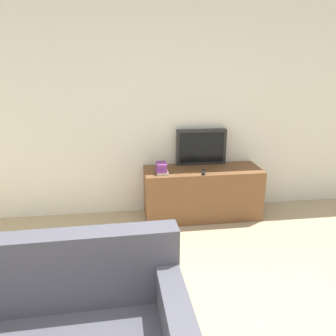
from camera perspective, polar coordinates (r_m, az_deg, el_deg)
wall_back at (r=4.05m, az=-4.59°, el=9.81°), size 9.00×0.06×2.60m
tv_stand at (r=4.12m, az=5.95°, el=-4.32°), size 1.43×0.51×0.63m
television at (r=4.16m, az=5.82°, el=3.66°), size 0.63×0.09×0.45m
book_stack at (r=3.84m, az=-1.13°, el=-0.03°), size 0.15×0.22×0.12m
remote_on_stand at (r=3.86m, az=6.23°, el=-0.74°), size 0.07×0.16×0.02m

